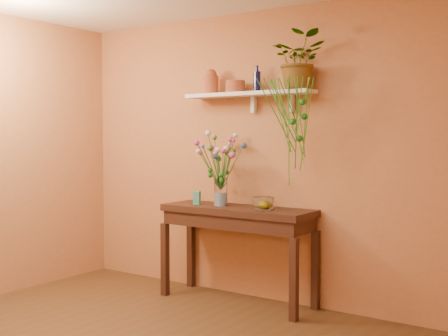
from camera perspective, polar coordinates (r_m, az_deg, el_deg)
The scene contains 13 objects.
room at distance 3.97m, azimuth -12.85°, elevation 0.43°, with size 4.04×4.04×2.70m.
sideboard at distance 5.35m, azimuth 1.30°, elevation -5.21°, with size 1.46×0.47×0.88m.
wall_shelf at distance 5.39m, azimuth 2.51°, elevation 7.22°, with size 1.30×0.24×0.19m.
terracotta_jug at distance 5.62m, azimuth -1.29°, elevation 8.44°, with size 0.18×0.18×0.24m.
terracotta_pot at distance 5.45m, azimuth 1.12°, elevation 7.99°, with size 0.18×0.18×0.11m, color #A7472E.
blue_bottle at distance 5.38m, azimuth 3.26°, elevation 8.51°, with size 0.07×0.07×0.24m.
spider_plant at distance 5.13m, azimuth 7.43°, elevation 10.42°, with size 0.44×0.38×0.49m, color #1B6616.
plant_fronds at distance 4.93m, azimuth 6.97°, elevation 4.95°, with size 0.44×0.31×0.91m.
glass_vase at distance 5.41m, azimuth -0.32°, elevation -2.57°, with size 0.12×0.12×0.26m.
bouquet at distance 5.39m, azimuth -0.37°, elevation 1.28°, with size 0.48×0.56×0.55m.
glass_bowl at distance 5.15m, azimuth 3.86°, elevation -3.53°, with size 0.18×0.18×0.11m.
lemon at distance 5.17m, azimuth 3.96°, elevation -3.60°, with size 0.07×0.07×0.07m, color gold.
carton at distance 5.52m, azimuth -2.68°, elevation -2.95°, with size 0.06×0.05×0.13m, color #2B678B.
Camera 1 is at (2.92, -2.67, 1.53)m, focal length 46.55 mm.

